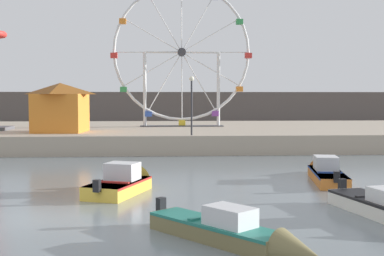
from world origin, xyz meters
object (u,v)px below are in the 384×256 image
at_px(promenade_lamp_near, 192,97).
at_px(motorboat_orange_hull, 325,172).
at_px(motorboat_olive_wood, 237,234).
at_px(ferris_wheel_white_frame, 182,55).
at_px(motorboat_mustard_yellow, 126,182).
at_px(carnival_booth_orange_canopy, 60,107).

bearing_deg(promenade_lamp_near, motorboat_orange_hull, -61.95).
bearing_deg(motorboat_olive_wood, ferris_wheel_white_frame, 140.30).
xyz_separation_m(motorboat_mustard_yellow, carnival_booth_orange_canopy, (-5.72, 16.48, 2.73)).
xyz_separation_m(motorboat_orange_hull, carnival_booth_orange_canopy, (-14.63, 13.92, 2.76)).
height_order(motorboat_olive_wood, carnival_booth_orange_canopy, carnival_booth_orange_canopy).
height_order(carnival_booth_orange_canopy, promenade_lamp_near, promenade_lamp_near).
bearing_deg(motorboat_orange_hull, ferris_wheel_white_frame, 25.27).
height_order(motorboat_orange_hull, ferris_wheel_white_frame, ferris_wheel_white_frame).
bearing_deg(motorboat_orange_hull, motorboat_olive_wood, 161.23).
bearing_deg(ferris_wheel_white_frame, motorboat_mustard_yellow, -97.82).
bearing_deg(motorboat_olive_wood, carnival_booth_orange_canopy, 160.44).
relative_size(motorboat_orange_hull, promenade_lamp_near, 1.51).
relative_size(carnival_booth_orange_canopy, promenade_lamp_near, 1.07).
bearing_deg(motorboat_mustard_yellow, carnival_booth_orange_canopy, 39.73).
bearing_deg(carnival_booth_orange_canopy, motorboat_mustard_yellow, -66.23).
bearing_deg(carnival_booth_orange_canopy, promenade_lamp_near, -16.81).
relative_size(motorboat_orange_hull, motorboat_olive_wood, 1.23).
distance_m(motorboat_olive_wood, ferris_wheel_white_frame, 31.67).
relative_size(motorboat_mustard_yellow, motorboat_olive_wood, 0.93).
relative_size(ferris_wheel_white_frame, promenade_lamp_near, 3.14).
bearing_deg(motorboat_mustard_yellow, motorboat_orange_hull, -53.36).
relative_size(motorboat_mustard_yellow, motorboat_orange_hull, 0.75).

